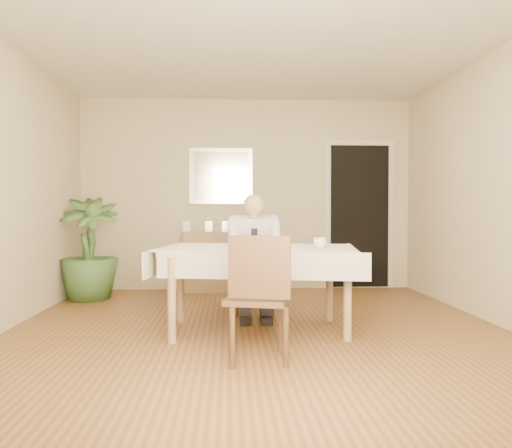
{
  "coord_description": "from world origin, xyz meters",
  "views": [
    {
      "loc": [
        -0.26,
        -4.35,
        1.07
      ],
      "look_at": [
        0.0,
        0.35,
        0.95
      ],
      "focal_mm": 35.0,
      "sensor_mm": 36.0,
      "label": 1
    }
  ],
  "objects": [
    {
      "name": "photo_frame_left",
      "position": [
        -0.82,
        2.33,
        0.86
      ],
      "size": [
        0.1,
        0.02,
        0.14
      ],
      "primitive_type": "cube",
      "color": "silver",
      "rests_on": "sideboard"
    },
    {
      "name": "chair_far",
      "position": [
        0.0,
        0.95,
        0.51
      ],
      "size": [
        0.44,
        0.44,
        0.9
      ],
      "rotation": [
        0.0,
        0.0,
        -0.05
      ],
      "color": "#412814",
      "rests_on": "ground"
    },
    {
      "name": "coffee_mug",
      "position": [
        0.53,
        -0.11,
        0.8
      ],
      "size": [
        0.12,
        0.12,
        0.09
      ],
      "primitive_type": "imported",
      "rotation": [
        0.0,
        0.0,
        0.04
      ],
      "color": "white",
      "rests_on": "dining_table"
    },
    {
      "name": "dining_table",
      "position": [
        0.0,
        0.07,
        0.67
      ],
      "size": [
        1.88,
        1.29,
        0.75
      ],
      "rotation": [
        0.0,
        0.0,
        -0.16
      ],
      "color": "#957148",
      "rests_on": "ground"
    },
    {
      "name": "knife",
      "position": [
        0.08,
        0.21,
        0.78
      ],
      "size": [
        0.01,
        0.13,
        0.01
      ],
      "primitive_type": "cylinder",
      "rotation": [
        1.57,
        0.0,
        0.0
      ],
      "color": "silver",
      "rests_on": "dining_table"
    },
    {
      "name": "food",
      "position": [
        0.04,
        0.27,
        0.78
      ],
      "size": [
        0.14,
        0.14,
        0.06
      ],
      "primitive_type": "ellipsoid",
      "color": "olive",
      "rests_on": "dining_table"
    },
    {
      "name": "doorway",
      "position": [
        1.55,
        2.46,
        1.0
      ],
      "size": [
        0.96,
        0.07,
        2.1
      ],
      "color": "silver",
      "rests_on": "ground"
    },
    {
      "name": "chair_near",
      "position": [
        -0.05,
        -0.87,
        0.51
      ],
      "size": [
        0.51,
        0.52,
        0.91
      ],
      "rotation": [
        0.0,
        0.0,
        -0.22
      ],
      "color": "#412814",
      "rests_on": "ground"
    },
    {
      "name": "sideboard",
      "position": [
        -0.36,
        2.32,
        0.4
      ],
      "size": [
        1.0,
        0.35,
        0.79
      ],
      "primitive_type": "cube",
      "rotation": [
        0.0,
        0.0,
        0.02
      ],
      "color": "#957148",
      "rests_on": "ground"
    },
    {
      "name": "potted_palm",
      "position": [
        -1.95,
        1.77,
        0.62
      ],
      "size": [
        0.84,
        0.84,
        1.25
      ],
      "primitive_type": "imported",
      "rotation": [
        0.0,
        0.0,
        0.24
      ],
      "color": "#375A27",
      "rests_on": "ground"
    },
    {
      "name": "window",
      "position": [
        0.0,
        -2.47,
        1.45
      ],
      "size": [
        1.34,
        0.04,
        1.44
      ],
      "color": "silver",
      "rests_on": "room"
    },
    {
      "name": "fork",
      "position": [
        -0.0,
        0.21,
        0.78
      ],
      "size": [
        0.01,
        0.13,
        0.01
      ],
      "primitive_type": "cylinder",
      "rotation": [
        1.57,
        0.0,
        0.0
      ],
      "color": "silver",
      "rests_on": "dining_table"
    },
    {
      "name": "photo_frame_center",
      "position": [
        -0.53,
        2.39,
        0.86
      ],
      "size": [
        0.1,
        0.02,
        0.14
      ],
      "primitive_type": "cube",
      "color": "silver",
      "rests_on": "sideboard"
    },
    {
      "name": "room",
      "position": [
        0.0,
        0.0,
        1.3
      ],
      "size": [
        5.0,
        5.02,
        2.6
      ],
      "color": "brown",
      "rests_on": "ground"
    },
    {
      "name": "plate",
      "position": [
        0.04,
        0.27,
        0.76
      ],
      "size": [
        0.26,
        0.26,
        0.02
      ],
      "primitive_type": "cylinder",
      "color": "white",
      "rests_on": "dining_table"
    },
    {
      "name": "seated_man",
      "position": [
        0.0,
        0.66,
        0.69
      ],
      "size": [
        0.48,
        0.72,
        1.24
      ],
      "color": "white",
      "rests_on": "ground"
    },
    {
      "name": "mirror",
      "position": [
        -0.36,
        2.47,
        1.55
      ],
      "size": [
        0.86,
        0.04,
        0.76
      ],
      "color": "silver",
      "rests_on": "room"
    },
    {
      "name": "photo_frame_right",
      "position": [
        -0.29,
        2.33,
        0.86
      ],
      "size": [
        0.1,
        0.02,
        0.14
      ],
      "primitive_type": "cube",
      "color": "silver",
      "rests_on": "sideboard"
    }
  ]
}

